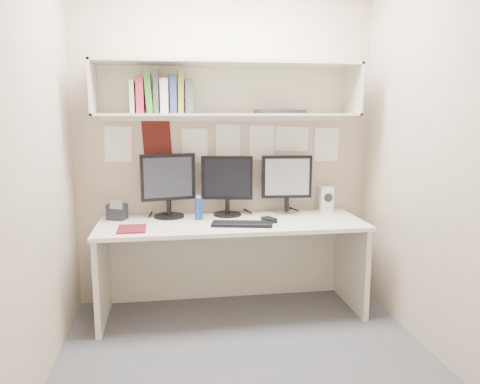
{
  "coord_description": "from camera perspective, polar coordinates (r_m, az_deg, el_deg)",
  "views": [
    {
      "loc": [
        -0.46,
        -2.78,
        1.54
      ],
      "look_at": [
        0.02,
        0.35,
        1.0
      ],
      "focal_mm": 35.0,
      "sensor_mm": 36.0,
      "label": 1
    }
  ],
  "objects": [
    {
      "name": "floor",
      "position": [
        3.22,
        0.65,
        -19.05
      ],
      "size": [
        2.4,
        2.0,
        0.01
      ],
      "primitive_type": "cube",
      "color": "#48484D",
      "rests_on": "ground"
    },
    {
      "name": "keyboard",
      "position": [
        3.42,
        0.25,
        -3.92
      ],
      "size": [
        0.46,
        0.24,
        0.02
      ],
      "primitive_type": "cube",
      "rotation": [
        0.0,
        0.0,
        -0.2
      ],
      "color": "black",
      "rests_on": "desk"
    },
    {
      "name": "wall_right",
      "position": [
        3.25,
        22.14,
        4.64
      ],
      "size": [
        0.02,
        2.0,
        2.6
      ],
      "primitive_type": "cube",
      "color": "tan",
      "rests_on": "ground"
    },
    {
      "name": "wall_left",
      "position": [
        2.89,
        -23.55,
        4.01
      ],
      "size": [
        0.02,
        2.0,
        2.6
      ],
      "primitive_type": "cube",
      "color": "tan",
      "rests_on": "ground"
    },
    {
      "name": "desk_phone",
      "position": [
        3.72,
        -14.76,
        -2.31
      ],
      "size": [
        0.16,
        0.16,
        0.16
      ],
      "rotation": [
        0.0,
        0.0,
        -0.38
      ],
      "color": "black",
      "rests_on": "desk"
    },
    {
      "name": "speaker",
      "position": [
        3.96,
        10.45,
        -0.83
      ],
      "size": [
        0.11,
        0.12,
        0.21
      ],
      "rotation": [
        0.0,
        0.0,
        -0.07
      ],
      "color": "silver",
      "rests_on": "desk"
    },
    {
      "name": "mouse",
      "position": [
        3.53,
        3.57,
        -3.42
      ],
      "size": [
        0.11,
        0.13,
        0.04
      ],
      "primitive_type": "cube",
      "rotation": [
        0.0,
        0.0,
        0.39
      ],
      "color": "black",
      "rests_on": "desk"
    },
    {
      "name": "monitor_center",
      "position": [
        3.72,
        -1.58,
        1.07
      ],
      "size": [
        0.41,
        0.22,
        0.48
      ],
      "rotation": [
        0.0,
        0.0,
        -0.19
      ],
      "color": "black",
      "rests_on": "desk"
    },
    {
      "name": "blue_bottle",
      "position": [
        3.61,
        -5.06,
        -1.99
      ],
      "size": [
        0.06,
        0.06,
        0.19
      ],
      "color": "navy",
      "rests_on": "desk"
    },
    {
      "name": "monitor_left",
      "position": [
        3.69,
        -8.74,
        1.06
      ],
      "size": [
        0.43,
        0.24,
        0.5
      ],
      "rotation": [
        0.0,
        0.0,
        0.2
      ],
      "color": "black",
      "rests_on": "desk"
    },
    {
      "name": "monitor_right",
      "position": [
        3.81,
        5.72,
        1.21
      ],
      "size": [
        0.41,
        0.22,
        0.47
      ],
      "rotation": [
        0.0,
        0.0,
        -0.09
      ],
      "color": "#A5A5AA",
      "rests_on": "desk"
    },
    {
      "name": "book_stack",
      "position": [
        3.6,
        -9.45,
        11.62
      ],
      "size": [
        0.46,
        0.19,
        0.31
      ],
      "color": "#B9BAB3",
      "rests_on": "overhead_hutch"
    },
    {
      "name": "desk",
      "position": [
        3.66,
        -1.01,
        -9.13
      ],
      "size": [
        2.0,
        0.7,
        0.73
      ],
      "color": "silver",
      "rests_on": "floor"
    },
    {
      "name": "pinned_papers",
      "position": [
        3.82,
        -1.75,
        5.23
      ],
      "size": [
        1.92,
        0.01,
        0.48
      ],
      "primitive_type": null,
      "color": "white",
      "rests_on": "wall_back"
    },
    {
      "name": "hutch_tray",
      "position": [
        3.68,
        4.95,
        9.77
      ],
      "size": [
        0.41,
        0.25,
        0.03
      ],
      "primitive_type": "cube",
      "rotation": [
        0.0,
        0.0,
        0.29
      ],
      "color": "black",
      "rests_on": "overhead_hutch"
    },
    {
      "name": "maroon_notebook",
      "position": [
        3.38,
        -13.05,
        -4.41
      ],
      "size": [
        0.2,
        0.24,
        0.01
      ],
      "primitive_type": "cube",
      "rotation": [
        0.0,
        0.0,
        0.02
      ],
      "color": "maroon",
      "rests_on": "desk"
    },
    {
      "name": "wall_back",
      "position": [
        3.82,
        -1.76,
        5.98
      ],
      "size": [
        2.4,
        0.02,
        2.6
      ],
      "primitive_type": "cube",
      "color": "tan",
      "rests_on": "ground"
    },
    {
      "name": "wall_front",
      "position": [
        1.86,
        5.76,
        2.07
      ],
      "size": [
        2.4,
        0.02,
        2.6
      ],
      "primitive_type": "cube",
      "color": "tan",
      "rests_on": "ground"
    },
    {
      "name": "overhead_hutch",
      "position": [
        3.68,
        -1.53,
        12.39
      ],
      "size": [
        2.0,
        0.38,
        0.4
      ],
      "color": "beige",
      "rests_on": "wall_back"
    }
  ]
}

